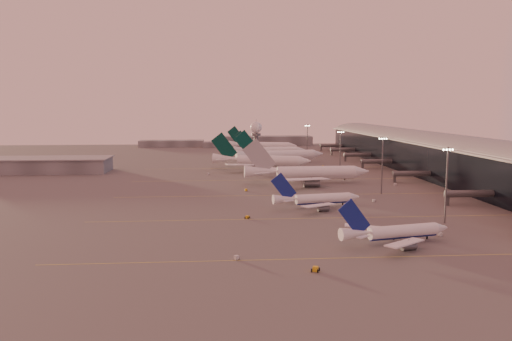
{
  "coord_description": "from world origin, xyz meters",
  "views": [
    {
      "loc": [
        -15.65,
        -154.73,
        37.97
      ],
      "look_at": [
        1.85,
        78.39,
        7.79
      ],
      "focal_mm": 35.0,
      "sensor_mm": 36.0,
      "label": 1
    }
  ],
  "objects": [
    {
      "name": "mast_b",
      "position": [
        55.0,
        55.0,
        13.74
      ],
      "size": [
        3.6,
        0.56,
        25.0
      ],
      "color": "#57595E",
      "rests_on": "ground"
    },
    {
      "name": "hangar",
      "position": [
        -120.0,
        140.0,
        4.32
      ],
      "size": [
        82.0,
        27.0,
        8.5
      ],
      "color": "slate",
      "rests_on": "ground"
    },
    {
      "name": "narrowbody_near",
      "position": [
        33.12,
        -23.01,
        2.74
      ],
      "size": [
        34.17,
        26.98,
        13.52
      ],
      "color": "white",
      "rests_on": "ground"
    },
    {
      "name": "narrowbody_mid",
      "position": [
        21.04,
        27.58,
        2.8
      ],
      "size": [
        35.2,
        27.86,
        13.85
      ],
      "color": "white",
      "rests_on": "ground"
    },
    {
      "name": "gsv_truck_c",
      "position": [
        -3.17,
        66.34,
        1.14
      ],
      "size": [
        5.8,
        2.93,
        2.24
      ],
      "color": "yellow",
      "rests_on": "ground"
    },
    {
      "name": "greentail_b",
      "position": [
        25.92,
        175.85,
        4.01
      ],
      "size": [
        61.86,
        49.46,
        22.73
      ],
      "color": "white",
      "rests_on": "ground"
    },
    {
      "name": "distant_horizon",
      "position": [
        2.62,
        325.14,
        3.89
      ],
      "size": [
        165.0,
        37.5,
        9.0
      ],
      "color": "slate",
      "rests_on": "ground"
    },
    {
      "name": "widebody_white",
      "position": [
        28.36,
        87.66,
        3.88
      ],
      "size": [
        63.7,
        51.0,
        22.4
      ],
      "color": "white",
      "rests_on": "ground"
    },
    {
      "name": "gsv_truck_a",
      "position": [
        -11.11,
        -34.25,
        1.13
      ],
      "size": [
        5.67,
        4.7,
        2.22
      ],
      "color": "silver",
      "rests_on": "ground"
    },
    {
      "name": "gsv_catering_b",
      "position": [
        69.13,
        76.38,
        2.35
      ],
      "size": [
        5.99,
        3.28,
        4.7
      ],
      "color": "silver",
      "rests_on": "ground"
    },
    {
      "name": "greentail_d",
      "position": [
        21.25,
        261.98,
        3.8
      ],
      "size": [
        58.17,
        46.43,
        21.49
      ],
      "color": "white",
      "rests_on": "ground"
    },
    {
      "name": "mast_c",
      "position": [
        50.0,
        110.0,
        13.74
      ],
      "size": [
        3.6,
        0.56,
        25.0
      ],
      "color": "#57595E",
      "rests_on": "ground"
    },
    {
      "name": "radar_tower",
      "position": [
        5.0,
        120.0,
        20.95
      ],
      "size": [
        6.4,
        6.4,
        31.1
      ],
      "color": "#57595E",
      "rests_on": "ground"
    },
    {
      "name": "greentail_a",
      "position": [
        10.26,
        144.78,
        3.92
      ],
      "size": [
        60.22,
        48.09,
        22.22
      ],
      "color": "white",
      "rests_on": "ground"
    },
    {
      "name": "terminal",
      "position": [
        107.88,
        110.09,
        10.52
      ],
      "size": [
        57.0,
        362.0,
        23.04
      ],
      "color": "black",
      "rests_on": "ground"
    },
    {
      "name": "ground",
      "position": [
        0.0,
        0.0,
        0.0
      ],
      "size": [
        700.0,
        700.0,
        0.0
      ],
      "primitive_type": "plane",
      "color": "#4E4B4C",
      "rests_on": "ground"
    },
    {
      "name": "gsv_tug_mid",
      "position": [
        -6.15,
        11.14,
        0.49
      ],
      "size": [
        3.88,
        3.45,
        0.95
      ],
      "color": "yellow",
      "rests_on": "ground"
    },
    {
      "name": "mast_a",
      "position": [
        58.0,
        0.0,
        13.74
      ],
      "size": [
        3.6,
        0.56,
        25.0
      ],
      "color": "#57595E",
      "rests_on": "ground"
    },
    {
      "name": "gsv_tug_hangar",
      "position": [
        49.6,
        152.21,
        0.49
      ],
      "size": [
        3.41,
        2.11,
        0.96
      ],
      "color": "yellow",
      "rests_on": "ground"
    },
    {
      "name": "taxiway_markings",
      "position": [
        30.0,
        56.0,
        0.01
      ],
      "size": [
        180.0,
        185.25,
        0.02
      ],
      "color": "#DCD04D",
      "rests_on": "ground"
    },
    {
      "name": "mast_d",
      "position": [
        48.0,
        200.0,
        13.74
      ],
      "size": [
        3.6,
        0.56,
        25.0
      ],
      "color": "#57595E",
      "rests_on": "ground"
    },
    {
      "name": "greentail_c",
      "position": [
        23.0,
        218.36,
        3.55
      ],
      "size": [
        55.4,
        44.68,
        20.11
      ],
      "color": "white",
      "rests_on": "ground"
    },
    {
      "name": "gsv_truck_b",
      "position": [
        46.43,
        37.16,
        1.09
      ],
      "size": [
        5.57,
        2.83,
        2.14
      ],
      "color": "silver",
      "rests_on": "ground"
    },
    {
      "name": "gsv_catering_a",
      "position": [
        49.2,
        -16.25,
        2.14
      ],
      "size": [
        5.69,
        4.36,
        4.27
      ],
      "color": "silver",
      "rests_on": "ground"
    },
    {
      "name": "gsv_tug_near",
      "position": [
        6.38,
        -44.88,
        0.59
      ],
      "size": [
        3.87,
        4.63,
        1.14
      ],
      "color": "yellow",
      "rests_on": "ground"
    },
    {
      "name": "gsv_truck_d",
      "position": [
        -21.67,
        121.81,
        1.16
      ],
      "size": [
        3.63,
        5.99,
        2.28
      ],
      "color": "silver",
      "rests_on": "ground"
    }
  ]
}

